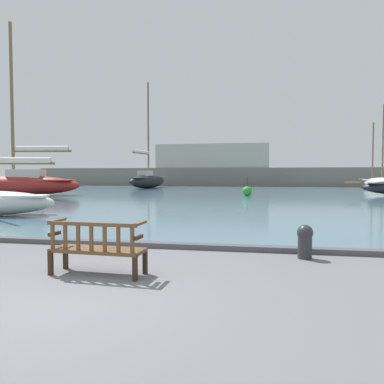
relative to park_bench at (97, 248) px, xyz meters
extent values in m
plane|color=slate|center=(0.01, -1.36, -0.47)|extent=(160.00, 160.00, 0.00)
cube|color=slate|center=(0.01, 42.64, -0.43)|extent=(100.00, 80.00, 0.08)
cube|color=#4C4C50|center=(0.01, 2.49, -0.41)|extent=(40.00, 0.30, 0.12)
cube|color=#322113|center=(-0.75, 0.30, -0.26)|extent=(0.07, 0.07, 0.42)
cube|color=#322113|center=(0.78, 0.22, -0.26)|extent=(0.07, 0.07, 0.42)
cube|color=#322113|center=(-0.77, -0.15, -0.26)|extent=(0.07, 0.07, 0.42)
cube|color=#322113|center=(0.75, -0.23, -0.26)|extent=(0.07, 0.07, 0.42)
cube|color=brown|center=(0.00, 0.04, -0.05)|extent=(1.63, 0.60, 0.06)
cube|color=brown|center=(-0.01, -0.18, 0.42)|extent=(1.60, 0.13, 0.06)
cube|color=brown|center=(-0.73, -0.15, 0.19)|extent=(0.06, 0.04, 0.41)
cube|color=brown|center=(-0.49, -0.16, 0.19)|extent=(0.06, 0.04, 0.41)
cube|color=brown|center=(-0.25, -0.17, 0.19)|extent=(0.06, 0.04, 0.41)
cube|color=brown|center=(-0.01, -0.18, 0.19)|extent=(0.06, 0.04, 0.41)
cube|color=brown|center=(0.23, -0.20, 0.19)|extent=(0.06, 0.04, 0.41)
cube|color=brown|center=(0.47, -0.21, 0.19)|extent=(0.06, 0.04, 0.41)
cube|color=brown|center=(0.71, -0.22, 0.19)|extent=(0.06, 0.04, 0.41)
cube|color=#322113|center=(-0.77, -0.01, 0.22)|extent=(0.08, 0.30, 0.06)
cube|color=brown|center=(-0.77, 0.08, 0.43)|extent=(0.08, 0.47, 0.04)
cube|color=#322113|center=(0.77, -0.09, 0.22)|extent=(0.08, 0.30, 0.06)
cube|color=brown|center=(0.77, 0.00, 0.43)|extent=(0.08, 0.47, 0.04)
cylinder|color=brown|center=(-6.78, 7.39, 1.67)|extent=(2.75, 0.94, 0.12)
cylinder|color=silver|center=(-6.78, 7.39, 1.79)|extent=(2.51, 0.97, 0.23)
cylinder|color=brown|center=(9.71, 25.28, 0.55)|extent=(1.20, 0.51, 0.16)
ellipsoid|color=maroon|center=(-15.69, 19.68, 0.37)|extent=(10.03, 3.62, 1.53)
cube|color=#C6514C|center=(-15.69, 19.68, 0.80)|extent=(8.79, 2.89, 0.08)
cube|color=beige|center=(-14.96, 19.78, 1.21)|extent=(2.72, 1.62, 0.75)
cylinder|color=brown|center=(-15.93, 19.65, 6.73)|extent=(0.23, 0.23, 11.78)
cylinder|color=brown|center=(-13.70, 19.95, 2.99)|extent=(4.49, 0.79, 0.19)
cylinder|color=silver|center=(-13.70, 19.95, 3.17)|extent=(4.07, 0.91, 0.37)
ellipsoid|color=silver|center=(15.34, 36.96, 0.24)|extent=(3.24, 7.32, 1.25)
cube|color=white|center=(15.34, 36.96, 0.58)|extent=(2.65, 6.39, 0.08)
cylinder|color=brown|center=(15.30, 37.14, 4.63)|extent=(0.16, 0.16, 8.01)
cylinder|color=brown|center=(14.83, 39.05, 3.80)|extent=(0.16, 0.16, 6.36)
cylinder|color=brown|center=(14.33, 41.12, 0.60)|extent=(0.46, 1.40, 0.13)
ellipsoid|color=black|center=(-10.25, 35.49, 0.39)|extent=(3.17, 8.37, 1.57)
cube|color=#4C4C51|center=(-10.25, 35.49, 0.83)|extent=(2.54, 7.33, 0.08)
cube|color=beige|center=(-10.34, 34.88, 1.24)|extent=(1.35, 1.94, 0.75)
cylinder|color=brown|center=(-10.22, 35.69, 6.28)|extent=(0.20, 0.20, 10.82)
cylinder|color=brown|center=(-10.49, 33.83, 3.53)|extent=(0.71, 3.74, 0.16)
cylinder|color=silver|center=(-10.49, 33.83, 3.69)|extent=(0.81, 3.39, 0.32)
cylinder|color=brown|center=(-9.53, 40.31, 0.85)|extent=(0.39, 1.59, 0.16)
cylinder|color=#2D2D33|center=(3.60, 1.94, -0.21)|extent=(0.28, 0.28, 0.53)
sphere|color=#2D2D33|center=(3.60, 1.94, 0.06)|extent=(0.32, 0.32, 0.32)
sphere|color=green|center=(1.64, 22.17, -0.03)|extent=(0.72, 0.72, 0.72)
cylinder|color=#2D2D33|center=(1.64, 22.17, 0.68)|extent=(0.06, 0.06, 0.70)
cube|color=slate|center=(0.01, 45.01, 0.80)|extent=(58.30, 2.40, 2.54)
cube|color=#B7B2A3|center=(-4.12, 45.01, 3.70)|extent=(15.39, 2.00, 3.25)
camera|label=1|loc=(2.74, -5.86, 1.24)|focal=35.00mm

